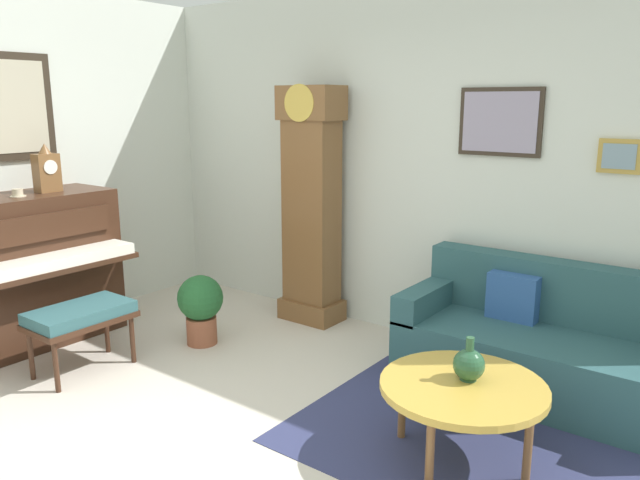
% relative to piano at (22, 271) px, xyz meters
% --- Properties ---
extents(ground_plane, '(6.40, 6.00, 0.10)m').
position_rel_piano_xyz_m(ground_plane, '(2.23, -0.30, -0.65)').
color(ground_plane, beige).
extents(wall_back, '(5.30, 0.13, 2.80)m').
position_rel_piano_xyz_m(wall_back, '(2.25, 2.09, 0.80)').
color(wall_back, silver).
rests_on(wall_back, ground_plane).
extents(area_rug, '(2.10, 1.50, 0.01)m').
position_rel_piano_xyz_m(area_rug, '(3.47, 0.77, -0.60)').
color(area_rug, navy).
rests_on(area_rug, ground_plane).
extents(piano, '(0.87, 1.44, 1.19)m').
position_rel_piano_xyz_m(piano, '(0.00, 0.00, 0.00)').
color(piano, '#3D2316').
rests_on(piano, ground_plane).
extents(piano_bench, '(0.42, 0.70, 0.48)m').
position_rel_piano_xyz_m(piano_bench, '(0.80, -0.02, -0.20)').
color(piano_bench, '#3D2316').
rests_on(piano_bench, ground_plane).
extents(grandfather_clock, '(0.52, 0.34, 2.03)m').
position_rel_piano_xyz_m(grandfather_clock, '(1.45, 1.82, 0.36)').
color(grandfather_clock, brown).
rests_on(grandfather_clock, ground_plane).
extents(couch, '(1.90, 0.80, 0.84)m').
position_rel_piano_xyz_m(couch, '(3.56, 1.65, -0.29)').
color(couch, '#2D565B').
rests_on(couch, ground_plane).
extents(coffee_table, '(0.88, 0.88, 0.44)m').
position_rel_piano_xyz_m(coffee_table, '(3.43, 0.57, -0.19)').
color(coffee_table, gold).
rests_on(coffee_table, ground_plane).
extents(mantel_clock, '(0.13, 0.18, 0.38)m').
position_rel_piano_xyz_m(mantel_clock, '(0.00, 0.28, 0.76)').
color(mantel_clock, brown).
rests_on(mantel_clock, piano).
extents(teacup, '(0.12, 0.12, 0.06)m').
position_rel_piano_xyz_m(teacup, '(0.06, 0.01, 0.61)').
color(teacup, beige).
rests_on(teacup, piano).
extents(green_jug, '(0.17, 0.17, 0.24)m').
position_rel_piano_xyz_m(green_jug, '(3.43, 0.63, -0.08)').
color(green_jug, '#234C33').
rests_on(green_jug, coffee_table).
extents(potted_plant, '(0.36, 0.36, 0.56)m').
position_rel_piano_xyz_m(potted_plant, '(1.09, 0.84, -0.28)').
color(potted_plant, '#935138').
rests_on(potted_plant, ground_plane).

